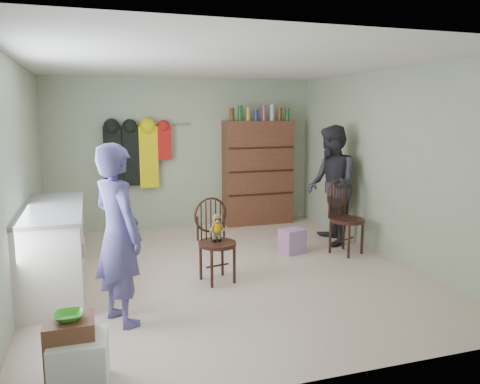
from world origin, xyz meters
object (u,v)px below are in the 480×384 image
object	(u,v)px
chair_front	(215,235)
dresser	(258,172)
chair_far	(344,214)
counter	(54,248)

from	to	relation	value
chair_front	dresser	size ratio (longest dim) A/B	0.47
chair_front	chair_far	bearing A→B (deg)	2.89
counter	chair_far	world-z (taller)	chair_far
counter	chair_front	xyz separation A→B (m)	(1.75, -0.25, 0.07)
counter	chair_front	size ratio (longest dim) A/B	1.92
counter	chair_far	xyz separation A→B (m)	(3.73, 0.26, 0.08)
chair_far	chair_front	bearing A→B (deg)	171.21
chair_front	chair_far	distance (m)	2.04
dresser	chair_far	bearing A→B (deg)	-75.54
chair_front	dresser	xyz separation A→B (m)	(1.45, 2.55, 0.38)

